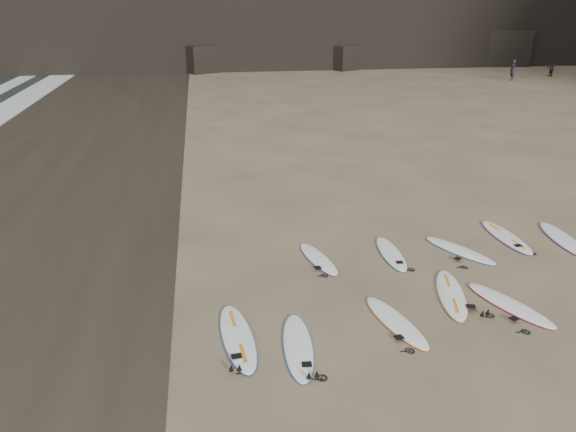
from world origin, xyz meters
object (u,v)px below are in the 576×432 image
surfboard_7 (459,250)px  surfboard_9 (563,239)px  surfboard_2 (451,294)px  surfboard_11 (238,337)px  person_b (551,68)px  surfboard_6 (391,253)px  surfboard_3 (510,305)px  surfboard_0 (298,346)px  surfboard_8 (506,237)px  surfboard_5 (318,259)px  person_a (513,70)px  surfboard_1 (396,322)px

surfboard_7 → surfboard_9: 3.46m
surfboard_2 → surfboard_11: surfboard_11 is taller
surfboard_11 → person_b: person_b is taller
surfboard_6 → surfboard_11: size_ratio=0.86×
surfboard_6 → surfboard_11: 5.85m
surfboard_7 → person_b: (24.19, 33.80, 0.73)m
surfboard_11 → surfboard_3: bearing=-2.6°
surfboard_0 → surfboard_9: size_ratio=0.93×
surfboard_0 → surfboard_8: surfboard_8 is taller
surfboard_5 → surfboard_8: size_ratio=0.83×
surfboard_8 → person_a: size_ratio=1.53×
surfboard_7 → surfboard_9: surfboard_9 is taller
surfboard_7 → person_b: bearing=25.4°
surfboard_9 → person_a: person_a is taller
surfboard_1 → surfboard_6: bearing=59.2°
surfboard_2 → surfboard_11: bearing=-154.0°
surfboard_6 → person_a: person_a is taller
surfboard_0 → surfboard_7: surfboard_0 is taller
surfboard_3 → surfboard_9: 4.92m
surfboard_0 → surfboard_5: (1.28, 4.07, -0.01)m
person_b → surfboard_5: bearing=-38.2°
surfboard_6 → surfboard_11: (-4.65, -3.55, 0.01)m
surfboard_6 → person_b: bearing=53.9°
surfboard_8 → person_a: bearing=58.5°
surfboard_5 → surfboard_7: surfboard_7 is taller
surfboard_8 → person_b: size_ratio=1.72×
surfboard_7 → surfboard_0: bearing=-172.8°
surfboard_0 → surfboard_3: 5.38m
surfboard_2 → surfboard_11: 5.48m
surfboard_1 → surfboard_3: bearing=-8.2°
surfboard_6 → surfboard_8: bearing=10.5°
surfboard_6 → surfboard_7: surfboard_7 is taller
surfboard_5 → surfboard_11: (-2.52, -3.53, 0.01)m
surfboard_8 → person_b: bearing=53.9°
surfboard_11 → person_a: bearing=47.9°
surfboard_5 → person_b: (28.36, 33.72, 0.73)m
surfboard_0 → surfboard_1: surfboard_0 is taller
surfboard_11 → person_b: (30.88, 37.25, 0.73)m
surfboard_2 → person_b: 44.28m
surfboard_1 → surfboard_6: size_ratio=1.03×
surfboard_1 → surfboard_5: (-1.08, 3.48, -0.00)m
surfboard_9 → person_b: size_ratio=1.74×
surfboard_5 → surfboard_8: bearing=-7.5°
person_a → surfboard_0: bearing=-31.8°
surfboard_2 → surfboard_9: bearing=44.0°
surfboard_1 → person_a: (22.63, 35.53, 0.82)m
surfboard_8 → person_b: 39.96m
surfboard_2 → surfboard_9: (4.77, 2.65, 0.00)m
surfboard_7 → surfboard_8: surfboard_8 is taller
surfboard_2 → surfboard_3: bearing=-16.2°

